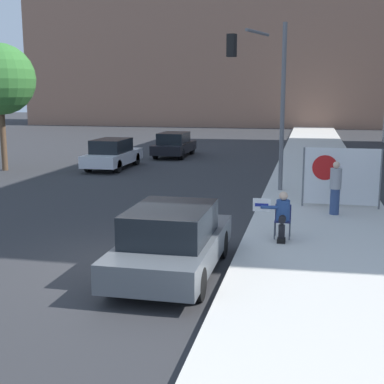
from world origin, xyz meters
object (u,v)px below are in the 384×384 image
(parked_car_curbside, at_px, (172,241))
(car_on_road_nearest, at_px, (113,154))
(seated_protester, at_px, (282,214))
(pedestrian_behind, at_px, (322,174))
(protest_banner, at_px, (341,176))
(jogger_on_sidewalk, at_px, (335,188))
(car_on_road_midblock, at_px, (174,145))
(traffic_light_pole, at_px, (264,81))

(parked_car_curbside, bearing_deg, car_on_road_nearest, 115.03)
(seated_protester, distance_m, pedestrian_behind, 4.88)
(pedestrian_behind, xyz_separation_m, protest_banner, (0.56, -0.68, 0.06))
(jogger_on_sidewalk, bearing_deg, car_on_road_midblock, -95.23)
(pedestrian_behind, distance_m, car_on_road_midblock, 15.16)
(seated_protester, relative_size, protest_banner, 0.49)
(car_on_road_nearest, bearing_deg, jogger_on_sidewalk, -40.47)
(seated_protester, relative_size, car_on_road_midblock, 0.27)
(traffic_light_pole, xyz_separation_m, car_on_road_nearest, (-7.86, 4.87, -3.45))
(pedestrian_behind, height_order, parked_car_curbside, pedestrian_behind)
(car_on_road_midblock, bearing_deg, seated_protester, -67.60)
(jogger_on_sidewalk, xyz_separation_m, traffic_light_pole, (-2.53, 4.01, 3.21))
(traffic_light_pole, relative_size, parked_car_curbside, 1.40)
(jogger_on_sidewalk, xyz_separation_m, parked_car_curbside, (-3.54, -5.81, -0.24))
(pedestrian_behind, height_order, protest_banner, protest_banner)
(protest_banner, xyz_separation_m, parked_car_curbside, (-3.74, -6.82, -0.44))
(protest_banner, xyz_separation_m, car_on_road_midblock, (-8.82, 13.40, -0.46))
(protest_banner, relative_size, car_on_road_midblock, 0.55)
(protest_banner, height_order, traffic_light_pole, traffic_light_pole)
(pedestrian_behind, bearing_deg, car_on_road_midblock, -75.85)
(pedestrian_behind, distance_m, car_on_road_nearest, 12.35)
(seated_protester, xyz_separation_m, jogger_on_sidewalk, (1.42, 3.06, 0.18))
(seated_protester, height_order, parked_car_curbside, parked_car_curbside)
(jogger_on_sidewalk, xyz_separation_m, car_on_road_midblock, (-8.62, 14.41, -0.26))
(car_on_road_nearest, bearing_deg, seated_protester, -53.03)
(protest_banner, bearing_deg, traffic_light_pole, 132.42)
(protest_banner, xyz_separation_m, traffic_light_pole, (-2.74, 2.99, 3.01))
(seated_protester, bearing_deg, parked_car_curbside, -131.72)
(seated_protester, relative_size, traffic_light_pole, 0.20)
(pedestrian_behind, relative_size, protest_banner, 0.76)
(pedestrian_behind, relative_size, parked_car_curbside, 0.42)
(seated_protester, distance_m, car_on_road_midblock, 18.89)
(traffic_light_pole, relative_size, car_on_road_nearest, 1.35)
(protest_banner, relative_size, traffic_light_pole, 0.40)
(car_on_road_midblock, bearing_deg, car_on_road_nearest, -107.82)
(protest_banner, distance_m, car_on_road_midblock, 16.04)
(jogger_on_sidewalk, relative_size, parked_car_curbside, 0.37)
(parked_car_curbside, height_order, car_on_road_nearest, car_on_road_nearest)
(seated_protester, relative_size, jogger_on_sidewalk, 0.74)
(seated_protester, bearing_deg, traffic_light_pole, 94.87)
(jogger_on_sidewalk, distance_m, protest_banner, 1.05)
(jogger_on_sidewalk, xyz_separation_m, car_on_road_nearest, (-10.40, 8.87, -0.24))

